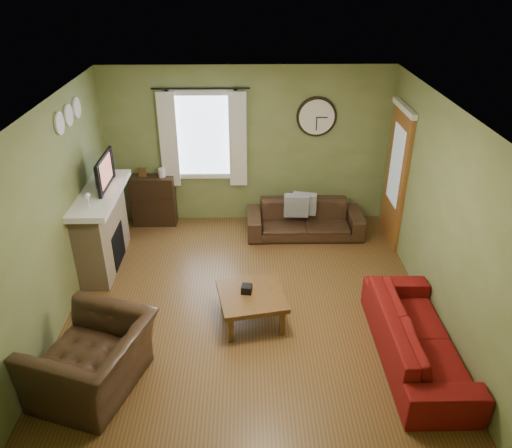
{
  "coord_description": "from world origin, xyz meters",
  "views": [
    {
      "loc": [
        -0.01,
        -5.15,
        4.04
      ],
      "look_at": [
        0.1,
        0.4,
        1.05
      ],
      "focal_mm": 35.0,
      "sensor_mm": 36.0,
      "label": 1
    }
  ],
  "objects_px": {
    "bookshelf": "(154,200)",
    "armchair": "(93,360)",
    "sofa_red": "(418,336)",
    "sofa_brown": "(305,219)",
    "coffee_table": "(252,308)"
  },
  "relations": [
    {
      "from": "bookshelf",
      "to": "armchair",
      "type": "relative_size",
      "value": 0.74
    },
    {
      "from": "sofa_red",
      "to": "sofa_brown",
      "type": "bearing_deg",
      "value": 18.31
    },
    {
      "from": "sofa_red",
      "to": "coffee_table",
      "type": "distance_m",
      "value": 1.97
    },
    {
      "from": "sofa_red",
      "to": "armchair",
      "type": "distance_m",
      "value": 3.51
    },
    {
      "from": "armchair",
      "to": "sofa_red",
      "type": "bearing_deg",
      "value": 114.7
    },
    {
      "from": "bookshelf",
      "to": "sofa_brown",
      "type": "bearing_deg",
      "value": -9.71
    },
    {
      "from": "sofa_brown",
      "to": "coffee_table",
      "type": "distance_m",
      "value": 2.39
    },
    {
      "from": "armchair",
      "to": "bookshelf",
      "type": "bearing_deg",
      "value": -162.11
    },
    {
      "from": "sofa_brown",
      "to": "sofa_red",
      "type": "xyz_separation_m",
      "value": [
        0.96,
        -2.89,
        0.03
      ]
    },
    {
      "from": "sofa_brown",
      "to": "sofa_red",
      "type": "distance_m",
      "value": 3.04
    },
    {
      "from": "bookshelf",
      "to": "sofa_red",
      "type": "relative_size",
      "value": 0.42
    },
    {
      "from": "armchair",
      "to": "coffee_table",
      "type": "distance_m",
      "value": 1.96
    },
    {
      "from": "sofa_red",
      "to": "armchair",
      "type": "relative_size",
      "value": 1.77
    },
    {
      "from": "sofa_red",
      "to": "coffee_table",
      "type": "bearing_deg",
      "value": 70.02
    },
    {
      "from": "sofa_red",
      "to": "coffee_table",
      "type": "xyz_separation_m",
      "value": [
        -1.84,
        0.67,
        -0.09
      ]
    }
  ]
}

